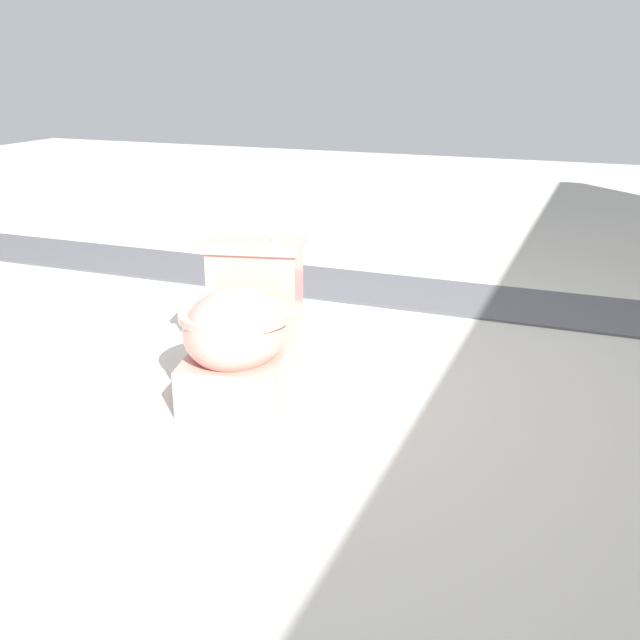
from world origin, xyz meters
The scene contains 3 objects.
ground_plane centered at (0.00, 0.00, 0.00)m, with size 14.00×14.00×0.00m, color #B7B2A8.
gravel_strip centered at (-1.22, 0.50, 0.01)m, with size 0.56×8.00×0.01m, color #4C4C51.
toilet centered at (0.13, -0.06, 0.22)m, with size 0.70×0.51×0.52m.
Camera 1 is at (2.38, 1.14, 1.15)m, focal length 42.00 mm.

